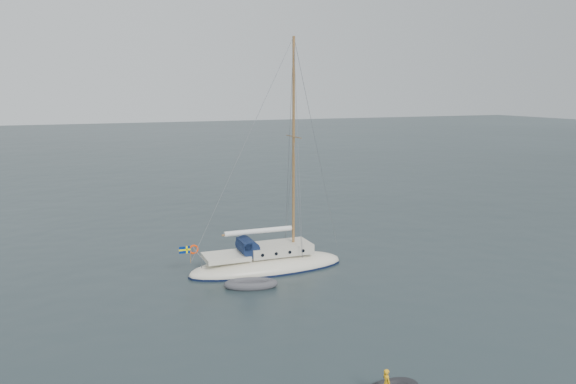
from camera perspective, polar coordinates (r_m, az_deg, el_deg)
name	(u,v)px	position (r m, az deg, el deg)	size (l,w,h in m)	color
ground	(328,272)	(31.90, 4.08, -8.07)	(300.00, 300.00, 0.00)	black
sailboat	(267,252)	(31.89, -2.13, -6.13)	(9.49, 2.84, 13.51)	beige
dinghy	(251,284)	(29.43, -3.79, -9.31)	(2.79, 1.26, 0.40)	#454549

